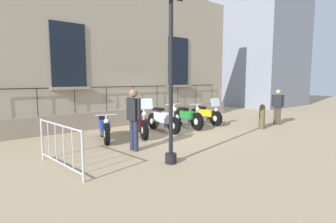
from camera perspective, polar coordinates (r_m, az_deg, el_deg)
ground_plane at (r=10.56m, az=-0.58°, el=-4.23°), size 60.00×60.00×0.00m
building_facade at (r=12.53m, az=-8.44°, el=11.43°), size 0.82×12.76×6.31m
motorcycle_blue at (r=9.19m, az=-13.33°, el=-3.41°), size 1.95×0.94×0.94m
motorcycle_maroon at (r=9.68m, az=-6.00°, el=-2.60°), size 1.95×0.99×1.39m
motorcycle_white at (r=10.48m, az=-1.02°, el=-1.83°), size 2.03×0.64×1.13m
motorcycle_green at (r=11.32m, az=4.14°, el=-1.26°), size 2.11×0.71×1.05m
motorcycle_yellow at (r=12.32m, az=7.99°, el=-0.68°), size 1.98×0.59×1.21m
lamppost at (r=6.41m, az=0.63°, el=15.51°), size 0.35×1.05×4.23m
crowd_barrier at (r=6.52m, az=-21.94°, el=-6.59°), size 2.20×0.21×1.05m
bollard at (r=11.69m, az=19.28°, el=-1.01°), size 0.24×0.24×1.01m
pedestrian_standing at (r=13.00m, az=22.19°, el=1.26°), size 0.51×0.31×1.57m
pedestrian_walking at (r=7.63m, az=-7.27°, el=-0.91°), size 0.53×0.27×1.76m
distant_building at (r=23.36m, az=19.12°, el=17.94°), size 5.46×6.07×13.37m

